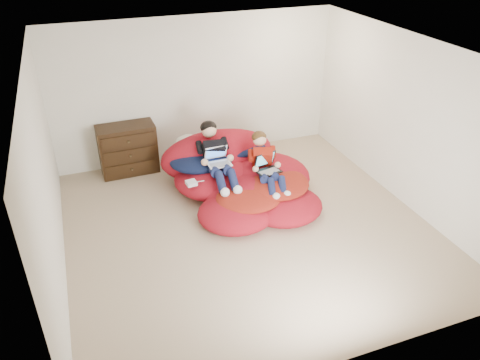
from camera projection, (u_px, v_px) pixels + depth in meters
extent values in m
cube|color=tan|center=(248.00, 233.00, 6.79)|extent=(5.10, 5.10, 0.25)
cube|color=silver|center=(197.00, 89.00, 8.14)|extent=(5.10, 0.02, 2.50)
cube|color=silver|center=(353.00, 267.00, 4.06)|extent=(5.10, 0.02, 2.50)
cube|color=silver|center=(44.00, 182.00, 5.35)|extent=(0.02, 5.10, 2.50)
cube|color=silver|center=(408.00, 122.00, 6.86)|extent=(0.02, 5.10, 2.50)
cube|color=white|center=(250.00, 52.00, 5.47)|extent=(5.10, 5.10, 0.02)
cube|color=black|center=(128.00, 149.00, 7.95)|extent=(0.96, 0.50, 0.85)
cube|color=black|center=(132.00, 169.00, 7.87)|extent=(0.85, 0.04, 0.21)
cylinder|color=#4C3F26|center=(132.00, 169.00, 7.86)|extent=(0.03, 0.06, 0.03)
cube|color=black|center=(130.00, 155.00, 7.75)|extent=(0.85, 0.04, 0.21)
cylinder|color=#4C3F26|center=(130.00, 156.00, 7.73)|extent=(0.03, 0.06, 0.03)
cube|color=black|center=(128.00, 141.00, 7.62)|extent=(0.85, 0.04, 0.21)
cylinder|color=#4C3F26|center=(128.00, 142.00, 7.60)|extent=(0.03, 0.06, 0.03)
ellipsoid|color=#AF1321|center=(218.00, 177.00, 7.52)|extent=(1.41, 1.26, 0.50)
ellipsoid|color=#AF1321|center=(265.00, 176.00, 7.60)|extent=(1.46, 1.42, 0.53)
ellipsoid|color=#AF1321|center=(252.00, 192.00, 7.20)|extent=(1.47, 1.18, 0.47)
ellipsoid|color=#AF1321|center=(236.00, 213.00, 6.78)|extent=(1.15, 1.05, 0.38)
ellipsoid|color=#AF1321|center=(284.00, 206.00, 6.96)|extent=(1.15, 1.05, 0.38)
ellipsoid|color=#AF1321|center=(218.00, 155.00, 7.81)|extent=(1.93, 0.85, 0.85)
ellipsoid|color=#10193B|center=(202.00, 160.00, 7.49)|extent=(1.04, 0.85, 0.26)
ellipsoid|color=#10193B|center=(239.00, 147.00, 7.79)|extent=(0.96, 0.67, 0.23)
ellipsoid|color=#9E2416|center=(275.00, 183.00, 7.13)|extent=(1.03, 1.03, 0.19)
ellipsoid|color=#9E2416|center=(249.00, 197.00, 6.86)|extent=(1.00, 0.90, 0.18)
ellipsoid|color=beige|center=(188.00, 142.00, 7.72)|extent=(0.43, 0.27, 0.27)
cube|color=black|center=(213.00, 150.00, 7.37)|extent=(0.38, 0.50, 0.48)
sphere|color=#E6B28D|center=(209.00, 130.00, 7.37)|extent=(0.24, 0.24, 0.24)
ellipsoid|color=black|center=(208.00, 127.00, 7.38)|extent=(0.26, 0.25, 0.20)
cylinder|color=#151D43|center=(214.00, 170.00, 7.13)|extent=(0.19, 0.40, 0.21)
cylinder|color=#151D43|center=(221.00, 182.00, 6.88)|extent=(0.16, 0.38, 0.25)
sphere|color=white|center=(225.00, 192.00, 6.75)|extent=(0.14, 0.14, 0.14)
cylinder|color=#151D43|center=(226.00, 168.00, 7.19)|extent=(0.19, 0.40, 0.21)
cylinder|color=#151D43|center=(233.00, 180.00, 6.93)|extent=(0.16, 0.38, 0.25)
sphere|color=white|center=(238.00, 190.00, 6.81)|extent=(0.14, 0.14, 0.14)
cube|color=#A31E0E|center=(262.00, 158.00, 7.25)|extent=(0.39, 0.44, 0.45)
sphere|color=#E6B28D|center=(260.00, 140.00, 7.22)|extent=(0.21, 0.21, 0.21)
ellipsoid|color=#452E12|center=(259.00, 137.00, 7.22)|extent=(0.23, 0.22, 0.18)
cylinder|color=#151D43|center=(264.00, 177.00, 7.08)|extent=(0.23, 0.36, 0.19)
cylinder|color=#151D43|center=(272.00, 188.00, 6.85)|extent=(0.20, 0.34, 0.22)
sphere|color=white|center=(276.00, 197.00, 6.74)|extent=(0.12, 0.12, 0.12)
cylinder|color=#151D43|center=(274.00, 175.00, 7.13)|extent=(0.23, 0.36, 0.19)
cylinder|color=#151D43|center=(282.00, 186.00, 6.90)|extent=(0.20, 0.34, 0.22)
sphere|color=white|center=(287.00, 195.00, 6.79)|extent=(0.12, 0.12, 0.12)
cube|color=white|center=(219.00, 164.00, 7.14)|extent=(0.36, 0.25, 0.01)
cube|color=gray|center=(220.00, 164.00, 7.12)|extent=(0.30, 0.14, 0.00)
cube|color=white|center=(216.00, 152.00, 7.21)|extent=(0.35, 0.11, 0.23)
cube|color=#4482E8|center=(216.00, 152.00, 7.21)|extent=(0.31, 0.08, 0.19)
cube|color=black|center=(269.00, 171.00, 7.09)|extent=(0.40, 0.32, 0.01)
cube|color=gray|center=(269.00, 171.00, 7.07)|extent=(0.33, 0.20, 0.00)
cube|color=black|center=(265.00, 159.00, 7.15)|extent=(0.37, 0.15, 0.24)
cube|color=#50A8BA|center=(265.00, 160.00, 7.14)|extent=(0.32, 0.12, 0.20)
cube|color=white|center=(191.00, 183.00, 6.97)|extent=(0.16, 0.16, 0.06)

